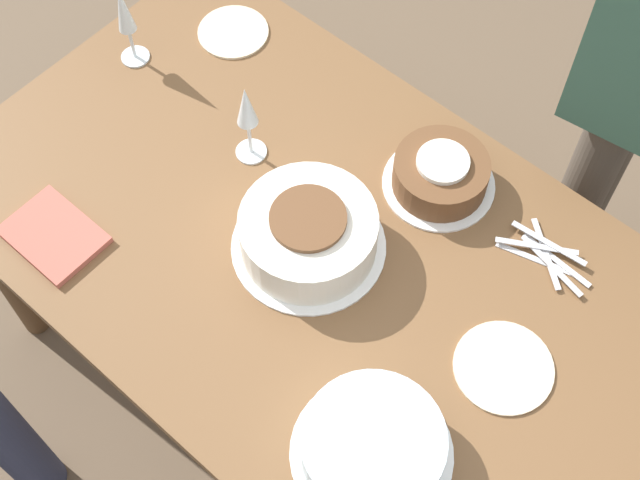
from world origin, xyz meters
name	(u,v)px	position (x,y,z in m)	size (l,w,h in m)	color
ground_plane	(320,382)	(0.00, 0.00, 0.00)	(12.00, 12.00, 0.00)	brown
dining_table	(320,275)	(0.00, 0.00, 0.63)	(1.61, 0.94, 0.73)	brown
cake_center_white	(308,233)	(0.03, 0.01, 0.79)	(0.32, 0.32, 0.12)	white
cake_front_chocolate	(441,174)	(-0.08, -0.29, 0.77)	(0.24, 0.24, 0.09)	white
cake_back_decorated	(373,446)	(-0.35, 0.25, 0.77)	(0.30, 0.30, 0.09)	white
wine_glass_near	(247,111)	(0.28, -0.09, 0.88)	(0.07, 0.07, 0.21)	silver
wine_glass_far	(124,14)	(0.67, -0.11, 0.87)	(0.07, 0.07, 0.22)	silver
dessert_plate_left	(504,367)	(-0.43, -0.04, 0.73)	(0.19, 0.19, 0.01)	beige
dessert_plate_right	(233,32)	(0.56, -0.32, 0.73)	(0.17, 0.17, 0.01)	beige
fork_pile	(546,255)	(-0.35, -0.30, 0.74)	(0.21, 0.12, 0.02)	silver
napkin_stack	(54,235)	(0.44, 0.34, 0.74)	(0.20, 0.15, 0.02)	#B75B4C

